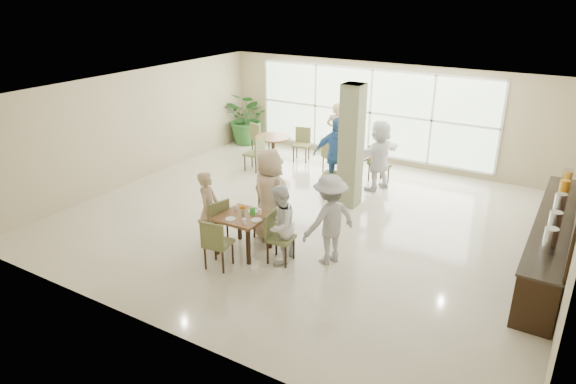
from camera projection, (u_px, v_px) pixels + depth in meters
The scene contains 20 objects.
ground at pixel (308, 219), 11.19m from camera, with size 10.00×10.00×0.00m, color beige.
room_shell at pixel (310, 144), 10.54m from camera, with size 10.00×10.00×10.00m.
window_bank at pixel (370, 113), 14.44m from camera, with size 7.00×0.04×7.00m.
column at pixel (351, 147), 11.42m from camera, with size 0.45×0.45×2.80m, color #747A55.
main_table at pixel (243, 220), 9.62m from camera, with size 0.86×0.86×0.75m.
round_table_left at pixel (273, 143), 14.61m from camera, with size 1.01×1.01×0.75m.
round_table_right at pixel (351, 160), 13.12m from camera, with size 1.09×1.09×0.75m.
chairs_main_table at pixel (245, 228), 9.69m from camera, with size 2.02×2.03×0.95m.
chairs_table_left at pixel (272, 145), 14.69m from camera, with size 1.96×1.89×0.95m.
chairs_table_right at pixel (348, 165), 13.11m from camera, with size 1.96×1.86×0.95m.
tabletop_clutter at pixel (246, 213), 9.53m from camera, with size 0.75×0.71×0.21m.
buffet_counter at pixel (553, 238), 9.14m from camera, with size 0.64×4.70×1.95m.
potted_plant at pixel (248, 118), 16.18m from camera, with size 1.51×1.51×1.67m, color #2A6327.
teen_left at pixel (209, 209), 9.84m from camera, with size 0.55×0.36×1.51m, color tan.
teen_far at pixel (269, 195), 10.05m from camera, with size 0.91×0.50×1.86m, color tan.
teen_right at pixel (280, 225), 9.21m from camera, with size 0.72×0.56×1.49m, color white.
teen_standing at pixel (330, 220), 9.19m from camera, with size 1.09×0.63×1.69m, color #A1A1A3.
adult_a at pixel (336, 156), 12.31m from camera, with size 1.10×0.62×1.87m, color #3E75BA.
adult_b at pixel (379, 155), 12.54m from camera, with size 1.62×0.70×1.75m, color white.
adult_standing at pixel (337, 133), 14.44m from camera, with size 0.63×0.42×1.74m, color tan.
Camera 1 is at (4.84, -8.92, 4.76)m, focal length 32.00 mm.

